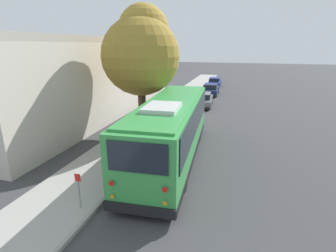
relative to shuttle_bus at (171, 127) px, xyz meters
name	(u,v)px	position (x,y,z in m)	size (l,w,h in m)	color
ground_plane	(171,159)	(-0.03, -0.01, -1.77)	(160.00, 160.00, 0.00)	#3D3D3F
sidewalk_slab	(117,152)	(-0.03, 3.07, -1.70)	(80.00, 3.08, 0.15)	#A3A099
curb_strip	(144,155)	(-0.03, 1.46, -1.70)	(80.00, 0.14, 0.15)	gray
shuttle_bus	(171,127)	(0.00, 0.00, 0.00)	(10.73, 3.31, 3.30)	green
parked_sedan_gray	(203,100)	(12.96, 0.21, -1.17)	(4.28, 1.83, 1.30)	slate
parked_sedan_navy	(211,90)	(19.28, 0.24, -1.17)	(4.24, 1.83, 1.30)	#19234C
parked_sedan_blue	(215,82)	(26.18, 0.48, -1.19)	(4.50, 1.71, 1.27)	navy
street_tree	(141,51)	(3.72, 2.93, 3.61)	(4.88, 4.88, 8.08)	brown
sign_post_near	(79,190)	(-5.20, 1.97, -0.93)	(0.06, 0.22, 1.33)	gray
sign_post_far	(103,171)	(-3.48, 1.97, -1.02)	(0.06, 0.06, 1.20)	gray
fire_hydrant	(170,113)	(7.21, 2.03, -1.22)	(0.22, 0.22, 0.81)	gold
building_backdrop	(91,79)	(7.82, 9.24, 1.19)	(24.00, 6.27, 6.30)	beige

